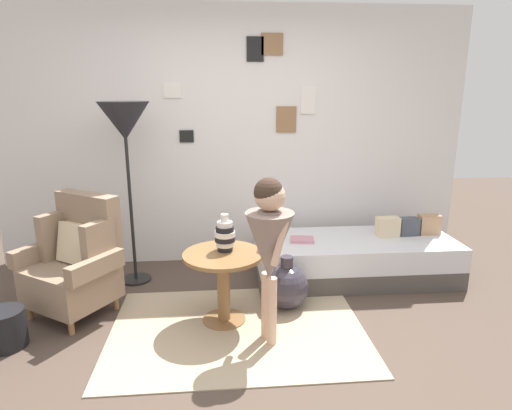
{
  "coord_description": "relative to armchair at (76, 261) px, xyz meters",
  "views": [
    {
      "loc": [
        -0.16,
        -2.57,
        1.78
      ],
      "look_at": [
        0.15,
        0.95,
        0.85
      ],
      "focal_mm": 30.63,
      "sensor_mm": 36.0,
      "label": 1
    }
  ],
  "objects": [
    {
      "name": "book_on_daybed",
      "position": [
        1.94,
        0.42,
        -0.02
      ],
      "size": [
        0.24,
        0.19,
        0.03
      ],
      "primitive_type": "cube",
      "rotation": [
        0.0,
        0.0,
        -0.15
      ],
      "color": "#C88496",
      "rests_on": "daybed"
    },
    {
      "name": "armchair",
      "position": [
        0.0,
        0.0,
        0.0
      ],
      "size": [
        0.9,
        0.85,
        0.97
      ],
      "color": "#9E7042",
      "rests_on": "ground"
    },
    {
      "name": "pillow_head",
      "position": [
        3.23,
        0.53,
        0.06
      ],
      "size": [
        0.21,
        0.12,
        0.19
      ],
      "primitive_type": "cube",
      "rotation": [
        0.0,
        0.0,
        -0.01
      ],
      "color": "tan",
      "rests_on": "daybed"
    },
    {
      "name": "side_table",
      "position": [
        1.18,
        -0.28,
        -0.02
      ],
      "size": [
        0.62,
        0.62,
        0.57
      ],
      "color": "olive",
      "rests_on": "ground"
    },
    {
      "name": "pillow_back",
      "position": [
        2.85,
        0.54,
        0.04
      ],
      "size": [
        0.2,
        0.13,
        0.16
      ],
      "primitive_type": "cube",
      "rotation": [
        0.0,
        0.0,
        0.04
      ],
      "color": "gray",
      "rests_on": "daybed"
    },
    {
      "name": "daybed",
      "position": [
        2.46,
        0.45,
        -0.24
      ],
      "size": [
        1.9,
        0.8,
        0.4
      ],
      "color": "#4C4742",
      "rests_on": "ground"
    },
    {
      "name": "vase_striped",
      "position": [
        1.2,
        -0.22,
        0.26
      ],
      "size": [
        0.16,
        0.16,
        0.29
      ],
      "color": "black",
      "rests_on": "side_table"
    },
    {
      "name": "pillow_mid",
      "position": [
        3.01,
        0.52,
        0.05
      ],
      "size": [
        0.19,
        0.13,
        0.17
      ],
      "primitive_type": "cube",
      "rotation": [
        0.0,
        0.0,
        0.03
      ],
      "color": "#474C56",
      "rests_on": "daybed"
    },
    {
      "name": "magazine_basket",
      "position": [
        -0.37,
        -0.5,
        -0.3
      ],
      "size": [
        0.28,
        0.28,
        0.28
      ],
      "primitive_type": "cylinder",
      "color": "black",
      "rests_on": "ground"
    },
    {
      "name": "rug",
      "position": [
        1.28,
        -0.43,
        -0.43
      ],
      "size": [
        1.92,
        1.38,
        0.01
      ],
      "primitive_type": "cube",
      "color": "tan",
      "rests_on": "ground"
    },
    {
      "name": "person_child",
      "position": [
        1.5,
        -0.6,
        0.35
      ],
      "size": [
        0.34,
        0.34,
        1.22
      ],
      "color": "#D8AD8E",
      "rests_on": "ground"
    },
    {
      "name": "floor_lamp",
      "position": [
        0.35,
        0.57,
        1.03
      ],
      "size": [
        0.45,
        0.45,
        1.69
      ],
      "color": "black",
      "rests_on": "ground"
    },
    {
      "name": "demijohn_near",
      "position": [
        1.71,
        -0.1,
        -0.25
      ],
      "size": [
        0.37,
        0.37,
        0.46
      ],
      "color": "#332D38",
      "rests_on": "ground"
    },
    {
      "name": "pillow_extra",
      "position": [
        2.8,
        0.49,
        0.06
      ],
      "size": [
        0.22,
        0.13,
        0.19
      ],
      "primitive_type": "cube",
      "rotation": [
        0.0,
        0.0,
        0.06
      ],
      "color": "beige",
      "rests_on": "daybed"
    },
    {
      "name": "gallery_wall",
      "position": [
        1.32,
        1.1,
        0.86
      ],
      "size": [
        4.8,
        0.12,
        2.6
      ],
      "color": "silver",
      "rests_on": "ground"
    },
    {
      "name": "ground_plane",
      "position": [
        1.32,
        -0.85,
        -0.44
      ],
      "size": [
        12.0,
        12.0,
        0.0
      ],
      "primitive_type": "plane",
      "color": "#4C3D33"
    }
  ]
}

